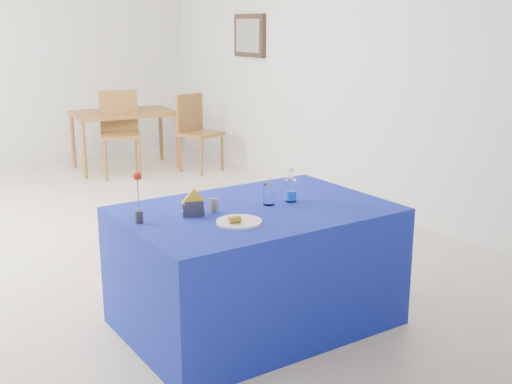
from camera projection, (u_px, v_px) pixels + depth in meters
floor at (116, 236)px, 5.74m from camera, size 7.00×7.00×0.00m
room_shell at (104, 36)px, 5.29m from camera, size 7.00×7.00×7.00m
picture_frame at (250, 36)px, 7.91m from camera, size 0.06×0.64×0.52m
picture_art at (248, 36)px, 7.90m from camera, size 0.02×0.52×0.40m
plate at (239, 222)px, 3.60m from camera, size 0.26×0.26×0.01m
drinking_glass at (269, 195)px, 3.95m from camera, size 0.07×0.07×0.13m
salt_shaker at (216, 205)px, 3.80m from camera, size 0.03×0.03×0.08m
pepper_shaker at (212, 205)px, 3.80m from camera, size 0.03×0.03×0.08m
blue_table at (255, 266)px, 4.00m from camera, size 1.60×1.10×0.76m
water_bottle at (291, 190)px, 4.03m from camera, size 0.07×0.07×0.21m
napkin_holder at (193, 208)px, 3.73m from camera, size 0.15×0.09×0.16m
rose_vase at (138, 198)px, 3.57m from camera, size 0.05×0.05×0.30m
oak_table at (124, 117)px, 8.24m from camera, size 1.36×0.97×0.76m
chair_bg_left at (120, 127)px, 7.93m from camera, size 0.59×0.59×1.05m
chair_bg_right at (196, 127)px, 8.18m from camera, size 0.54×0.54×0.98m
banana_pieces at (235, 219)px, 3.55m from camera, size 0.08×0.05×0.04m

